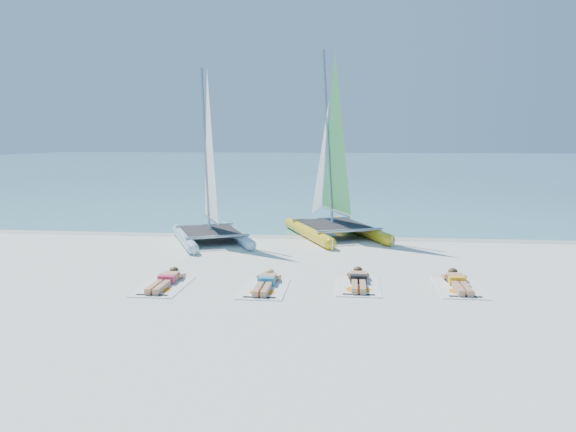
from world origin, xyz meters
name	(u,v)px	position (x,y,z in m)	size (l,w,h in m)	color
ground	(268,272)	(0.00, 0.00, 0.00)	(140.00, 140.00, 0.00)	silver
sea	(335,163)	(0.00, 63.00, 0.01)	(140.00, 115.00, 0.01)	#77B8C7
wet_sand_strip	(291,235)	(0.00, 5.50, 0.00)	(140.00, 1.40, 0.01)	beige
catamaran_blue	(209,188)	(-2.53, 4.09, 1.76)	(3.67, 4.79, 5.90)	#ABCCE1
catamaran_yellow	(330,174)	(1.33, 5.94, 2.12)	(4.06, 5.45, 6.72)	gold
towel_a	(163,286)	(-2.18, -1.66, 0.01)	(1.00, 1.85, 0.02)	white
sunbather_a	(166,280)	(-2.18, -1.47, 0.12)	(0.37, 1.73, 0.26)	tan
towel_b	(265,289)	(0.15, -1.59, 0.01)	(1.00, 1.85, 0.02)	white
sunbather_b	(266,282)	(0.15, -1.40, 0.12)	(0.37, 1.73, 0.26)	tan
towel_c	(358,286)	(2.25, -1.14, 0.01)	(1.00, 1.85, 0.02)	white
sunbather_c	(358,279)	(2.25, -0.95, 0.12)	(0.37, 1.73, 0.26)	tan
towel_d	(459,288)	(4.51, -1.05, 0.01)	(1.00, 1.85, 0.02)	white
sunbather_d	(458,281)	(4.51, -0.86, 0.12)	(0.37, 1.73, 0.26)	tan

